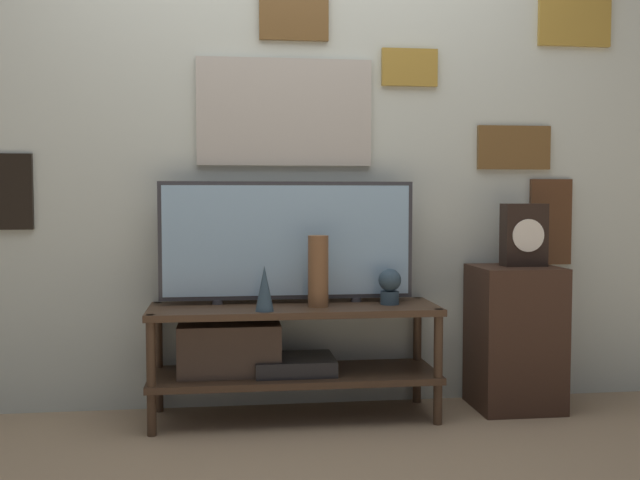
% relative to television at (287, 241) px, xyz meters
% --- Properties ---
extents(ground_plane, '(12.00, 12.00, 0.00)m').
position_rel_television_xyz_m(ground_plane, '(0.02, -0.34, -0.80)').
color(ground_plane, '#997F60').
extents(wall_back, '(6.40, 0.08, 2.70)m').
position_rel_television_xyz_m(wall_back, '(0.03, 0.17, 0.55)').
color(wall_back, beige).
rests_on(wall_back, ground_plane).
extents(media_console, '(1.30, 0.42, 0.51)m').
position_rel_television_xyz_m(media_console, '(-0.08, -0.09, -0.48)').
color(media_console, '#422D1E').
rests_on(media_console, ground_plane).
extents(television, '(1.17, 0.05, 0.56)m').
position_rel_television_xyz_m(television, '(0.00, 0.00, 0.00)').
color(television, '#333338').
rests_on(television, media_console).
extents(vase_slim_bronze, '(0.08, 0.08, 0.20)m').
position_rel_television_xyz_m(vase_slim_bronze, '(-0.12, -0.23, -0.19)').
color(vase_slim_bronze, '#2D4251').
rests_on(vase_slim_bronze, media_console).
extents(vase_tall_ceramic, '(0.09, 0.09, 0.32)m').
position_rel_television_xyz_m(vase_tall_ceramic, '(0.13, -0.13, -0.13)').
color(vase_tall_ceramic, brown).
rests_on(vase_tall_ceramic, media_console).
extents(decorative_bust, '(0.10, 0.10, 0.16)m').
position_rel_television_xyz_m(decorative_bust, '(0.46, -0.11, -0.20)').
color(decorative_bust, '#2D4251').
rests_on(decorative_bust, media_console).
extents(side_table, '(0.39, 0.36, 0.68)m').
position_rel_television_xyz_m(side_table, '(1.08, -0.06, -0.47)').
color(side_table, '#382319').
rests_on(side_table, ground_plane).
extents(mantel_clock, '(0.20, 0.11, 0.30)m').
position_rel_television_xyz_m(mantel_clock, '(1.12, -0.05, 0.02)').
color(mantel_clock, black).
rests_on(mantel_clock, side_table).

